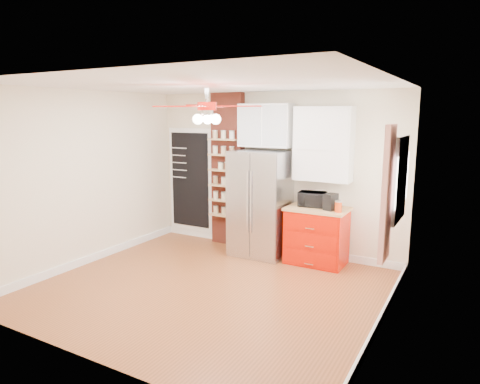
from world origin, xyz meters
The scene contains 21 objects.
floor centered at (0.00, 0.00, 0.00)m, with size 4.50×4.50×0.00m, color brown.
ceiling centered at (0.00, 0.00, 2.70)m, with size 4.50×4.50×0.00m, color white.
wall_back centered at (0.00, 2.00, 1.35)m, with size 4.50×0.02×2.70m, color beige.
wall_front centered at (0.00, -2.00, 1.35)m, with size 4.50×0.02×2.70m, color beige.
wall_left centered at (-2.25, 0.00, 1.35)m, with size 0.02×4.00×2.70m, color beige.
wall_right centered at (2.25, 0.00, 1.35)m, with size 0.02×4.00×2.70m, color beige.
chalkboard centered at (-1.70, 1.96, 1.10)m, with size 0.95×0.05×1.95m.
brick_pillar centered at (-0.85, 1.92, 1.35)m, with size 0.60×0.16×2.70m, color brown.
fridge centered at (-0.05, 1.63, 0.88)m, with size 0.90×0.70×1.75m, color #B6B7BB.
upper_glass_cabinet centered at (-0.05, 1.82, 2.15)m, with size 0.90×0.35×0.70m, color white.
red_cabinet centered at (0.92, 1.68, 0.45)m, with size 0.94×0.64×0.90m.
upper_shelf_unit centered at (0.92, 1.85, 1.88)m, with size 0.90×0.30×1.15m, color white.
window centered at (2.23, 0.90, 1.55)m, with size 0.04×0.75×1.05m, color white.
curtain centered at (2.18, 0.35, 1.45)m, with size 0.06×0.40×1.55m, color red.
ceiling_fan centered at (0.00, 0.00, 2.42)m, with size 1.40×1.40×0.44m.
toaster_oven centered at (0.81, 1.73, 1.02)m, with size 0.42×0.28×0.23m, color black.
coffee_maker centered at (1.14, 1.62, 1.03)m, with size 0.15×0.20×0.25m, color black.
canister_left centered at (1.29, 1.53, 0.98)m, with size 0.10×0.10×0.16m, color red.
canister_right centered at (1.21, 1.66, 0.97)m, with size 0.11×0.11×0.14m, color #AD1E09.
pantry_jar_oats centered at (-0.92, 1.80, 1.43)m, with size 0.10×0.10×0.12m, color beige.
pantry_jar_beans centered at (-0.77, 1.76, 1.43)m, with size 0.09×0.09×0.12m, color #98704D.
Camera 1 is at (3.05, -4.57, 2.33)m, focal length 32.00 mm.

